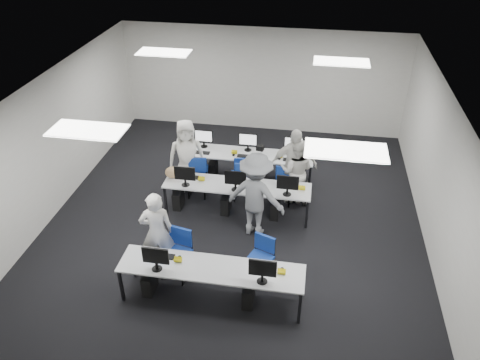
% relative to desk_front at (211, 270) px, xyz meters
% --- Properties ---
extents(room, '(9.00, 9.02, 3.00)m').
position_rel_desk_front_xyz_m(room, '(0.00, 2.40, 0.82)').
color(room, black).
rests_on(room, ground).
extents(ceiling_panels, '(5.20, 4.60, 0.02)m').
position_rel_desk_front_xyz_m(ceiling_panels, '(0.00, 2.40, 2.30)').
color(ceiling_panels, white).
rests_on(ceiling_panels, room).
extents(desk_front, '(3.20, 0.70, 0.73)m').
position_rel_desk_front_xyz_m(desk_front, '(0.00, 0.00, 0.00)').
color(desk_front, '#B7B9BC').
rests_on(desk_front, ground).
extents(desk_mid, '(3.20, 0.70, 0.73)m').
position_rel_desk_front_xyz_m(desk_mid, '(0.00, 2.60, 0.00)').
color(desk_mid, '#B7B9BC').
rests_on(desk_mid, ground).
extents(desk_back, '(3.20, 0.70, 0.73)m').
position_rel_desk_front_xyz_m(desk_back, '(0.00, 4.00, 0.00)').
color(desk_back, '#B7B9BC').
rests_on(desk_back, ground).
extents(equipment_front, '(2.51, 0.41, 1.19)m').
position_rel_desk_front_xyz_m(equipment_front, '(-0.19, -0.02, -0.32)').
color(equipment_front, navy).
rests_on(equipment_front, desk_front).
extents(equipment_mid, '(2.91, 0.41, 1.19)m').
position_rel_desk_front_xyz_m(equipment_mid, '(-0.19, 2.58, -0.32)').
color(equipment_mid, white).
rests_on(equipment_mid, desk_mid).
extents(equipment_back, '(2.91, 0.41, 1.19)m').
position_rel_desk_front_xyz_m(equipment_back, '(0.19, 4.02, -0.32)').
color(equipment_back, white).
rests_on(equipment_back, desk_back).
extents(chair_0, '(0.56, 0.59, 0.96)m').
position_rel_desk_front_xyz_m(chair_0, '(-0.76, 0.50, -0.38)').
color(chair_0, navy).
rests_on(chair_0, ground).
extents(chair_1, '(0.57, 0.59, 0.88)m').
position_rel_desk_front_xyz_m(chair_1, '(0.76, 0.66, -0.40)').
color(chair_1, navy).
rests_on(chair_1, ground).
extents(chair_2, '(0.44, 0.47, 0.84)m').
position_rel_desk_front_xyz_m(chair_2, '(-1.03, 3.17, -0.41)').
color(chair_2, navy).
rests_on(chair_2, ground).
extents(chair_3, '(0.51, 0.54, 0.91)m').
position_rel_desk_front_xyz_m(chair_3, '(0.03, 3.27, -0.39)').
color(chair_3, navy).
rests_on(chair_3, ground).
extents(chair_4, '(0.51, 0.54, 0.85)m').
position_rel_desk_front_xyz_m(chair_4, '(1.26, 3.25, -0.41)').
color(chair_4, navy).
rests_on(chair_4, ground).
extents(chair_5, '(0.52, 0.55, 0.90)m').
position_rel_desk_front_xyz_m(chair_5, '(-1.09, 3.49, -0.40)').
color(chair_5, navy).
rests_on(chair_5, ground).
extents(chair_6, '(0.62, 0.64, 0.96)m').
position_rel_desk_front_xyz_m(chair_6, '(0.00, 3.38, -0.38)').
color(chair_6, navy).
rests_on(chair_6, ground).
extents(chair_7, '(0.52, 0.55, 0.86)m').
position_rel_desk_front_xyz_m(chair_7, '(1.02, 3.46, -0.41)').
color(chair_7, navy).
rests_on(chair_7, ground).
extents(handbag, '(0.38, 0.29, 0.28)m').
position_rel_desk_front_xyz_m(handbag, '(-1.45, 2.67, 0.19)').
color(handbag, tan).
rests_on(handbag, desk_mid).
extents(student_0, '(0.70, 0.54, 1.70)m').
position_rel_desk_front_xyz_m(student_0, '(-1.15, 0.64, 0.17)').
color(student_0, silver).
rests_on(student_0, ground).
extents(student_1, '(0.81, 0.66, 1.56)m').
position_rel_desk_front_xyz_m(student_1, '(1.24, 3.32, 0.10)').
color(student_1, silver).
rests_on(student_1, ground).
extents(student_2, '(1.00, 0.81, 1.78)m').
position_rel_desk_front_xyz_m(student_2, '(-1.33, 3.41, 0.21)').
color(student_2, silver).
rests_on(student_2, ground).
extents(student_3, '(1.10, 0.57, 1.79)m').
position_rel_desk_front_xyz_m(student_3, '(1.16, 3.35, 0.22)').
color(student_3, silver).
rests_on(student_3, ground).
extents(photographer, '(1.34, 0.95, 1.87)m').
position_rel_desk_front_xyz_m(photographer, '(0.49, 1.99, 0.26)').
color(photographer, slate).
rests_on(photographer, ground).
extents(dslr_camera, '(0.18, 0.21, 0.10)m').
position_rel_desk_front_xyz_m(dslr_camera, '(0.53, 2.16, 1.26)').
color(dslr_camera, black).
rests_on(dslr_camera, photographer).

